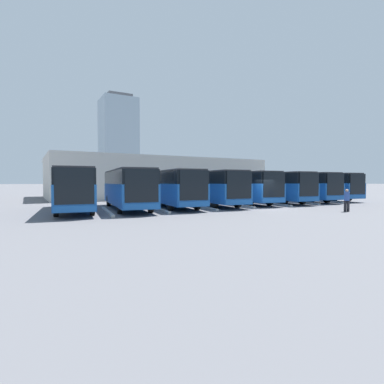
{
  "coord_description": "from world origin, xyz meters",
  "views": [
    {
      "loc": [
        17.9,
        19.45,
        2.34
      ],
      "look_at": [
        3.82,
        -5.79,
        1.33
      ],
      "focal_mm": 28.0,
      "sensor_mm": 36.0,
      "label": 1
    }
  ],
  "objects_px": {
    "bus_0": "(318,185)",
    "bus_3": "(240,186)",
    "pedestrian": "(347,200)",
    "bus_4": "(209,187)",
    "bus_2": "(271,186)",
    "bus_5": "(170,187)",
    "bus_6": "(127,187)",
    "bus_1": "(296,186)",
    "bus_7": "(74,188)"
  },
  "relations": [
    {
      "from": "bus_0",
      "to": "bus_3",
      "type": "bearing_deg",
      "value": 7.93
    },
    {
      "from": "bus_3",
      "to": "pedestrian",
      "type": "bearing_deg",
      "value": 106.89
    },
    {
      "from": "bus_4",
      "to": "bus_0",
      "type": "bearing_deg",
      "value": -170.95
    },
    {
      "from": "bus_2",
      "to": "bus_5",
      "type": "bearing_deg",
      "value": 7.36
    },
    {
      "from": "bus_3",
      "to": "bus_4",
      "type": "bearing_deg",
      "value": 12.4
    },
    {
      "from": "bus_4",
      "to": "bus_6",
      "type": "height_order",
      "value": "same"
    },
    {
      "from": "bus_2",
      "to": "bus_5",
      "type": "relative_size",
      "value": 1.0
    },
    {
      "from": "bus_1",
      "to": "bus_6",
      "type": "height_order",
      "value": "same"
    },
    {
      "from": "bus_1",
      "to": "bus_6",
      "type": "xyz_separation_m",
      "value": [
        20.78,
        0.44,
        0.0
      ]
    },
    {
      "from": "bus_0",
      "to": "bus_1",
      "type": "bearing_deg",
      "value": 10.94
    },
    {
      "from": "bus_4",
      "to": "pedestrian",
      "type": "bearing_deg",
      "value": 126.96
    },
    {
      "from": "bus_4",
      "to": "pedestrian",
      "type": "distance_m",
      "value": 12.16
    },
    {
      "from": "bus_6",
      "to": "bus_2",
      "type": "bearing_deg",
      "value": -171.71
    },
    {
      "from": "bus_5",
      "to": "bus_7",
      "type": "bearing_deg",
      "value": 7.01
    },
    {
      "from": "bus_0",
      "to": "pedestrian",
      "type": "bearing_deg",
      "value": 53.4
    },
    {
      "from": "bus_0",
      "to": "pedestrian",
      "type": "relative_size",
      "value": 6.77
    },
    {
      "from": "bus_5",
      "to": "bus_3",
      "type": "bearing_deg",
      "value": -170.37
    },
    {
      "from": "bus_1",
      "to": "pedestrian",
      "type": "distance_m",
      "value": 12.6
    },
    {
      "from": "bus_0",
      "to": "bus_6",
      "type": "height_order",
      "value": "same"
    },
    {
      "from": "pedestrian",
      "to": "bus_5",
      "type": "bearing_deg",
      "value": 179.54
    },
    {
      "from": "bus_2",
      "to": "pedestrian",
      "type": "distance_m",
      "value": 10.87
    },
    {
      "from": "bus_2",
      "to": "bus_0",
      "type": "bearing_deg",
      "value": -169.52
    },
    {
      "from": "bus_5",
      "to": "bus_6",
      "type": "relative_size",
      "value": 1.0
    },
    {
      "from": "bus_4",
      "to": "bus_5",
      "type": "height_order",
      "value": "same"
    },
    {
      "from": "bus_2",
      "to": "bus_6",
      "type": "height_order",
      "value": "same"
    },
    {
      "from": "bus_0",
      "to": "bus_4",
      "type": "xyz_separation_m",
      "value": [
        16.63,
        0.47,
        0.0
      ]
    },
    {
      "from": "bus_2",
      "to": "bus_7",
      "type": "relative_size",
      "value": 1.0
    },
    {
      "from": "bus_3",
      "to": "pedestrian",
      "type": "height_order",
      "value": "bus_3"
    },
    {
      "from": "bus_1",
      "to": "bus_2",
      "type": "xyz_separation_m",
      "value": [
        4.16,
        0.19,
        0.0
      ]
    },
    {
      "from": "bus_4",
      "to": "bus_6",
      "type": "relative_size",
      "value": 1.0
    },
    {
      "from": "bus_0",
      "to": "bus_2",
      "type": "xyz_separation_m",
      "value": [
        8.31,
        0.44,
        0.0
      ]
    },
    {
      "from": "bus_0",
      "to": "bus_5",
      "type": "bearing_deg",
      "value": 8.61
    },
    {
      "from": "bus_7",
      "to": "pedestrian",
      "type": "bearing_deg",
      "value": 157.43
    },
    {
      "from": "bus_7",
      "to": "pedestrian",
      "type": "xyz_separation_m",
      "value": [
        -18.45,
        10.65,
        -0.9
      ]
    },
    {
      "from": "bus_7",
      "to": "bus_0",
      "type": "bearing_deg",
      "value": -171.85
    },
    {
      "from": "bus_5",
      "to": "bus_6",
      "type": "distance_m",
      "value": 4.17
    },
    {
      "from": "pedestrian",
      "to": "bus_6",
      "type": "bearing_deg",
      "value": -170.04
    },
    {
      "from": "bus_1",
      "to": "bus_3",
      "type": "height_order",
      "value": "same"
    },
    {
      "from": "bus_4",
      "to": "pedestrian",
      "type": "relative_size",
      "value": 6.77
    },
    {
      "from": "pedestrian",
      "to": "bus_3",
      "type": "bearing_deg",
      "value": 145.27
    },
    {
      "from": "bus_7",
      "to": "bus_4",
      "type": "bearing_deg",
      "value": -173.04
    },
    {
      "from": "pedestrian",
      "to": "bus_0",
      "type": "bearing_deg",
      "value": 91.78
    },
    {
      "from": "bus_0",
      "to": "bus_5",
      "type": "relative_size",
      "value": 1.0
    },
    {
      "from": "bus_0",
      "to": "bus_6",
      "type": "distance_m",
      "value": 24.95
    },
    {
      "from": "bus_1",
      "to": "bus_2",
      "type": "distance_m",
      "value": 4.16
    },
    {
      "from": "bus_1",
      "to": "bus_7",
      "type": "distance_m",
      "value": 24.94
    },
    {
      "from": "bus_3",
      "to": "bus_7",
      "type": "distance_m",
      "value": 16.63
    },
    {
      "from": "bus_7",
      "to": "bus_2",
      "type": "bearing_deg",
      "value": -172.78
    },
    {
      "from": "bus_2",
      "to": "bus_6",
      "type": "bearing_deg",
      "value": 8.29
    },
    {
      "from": "pedestrian",
      "to": "bus_4",
      "type": "bearing_deg",
      "value": 165.34
    }
  ]
}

